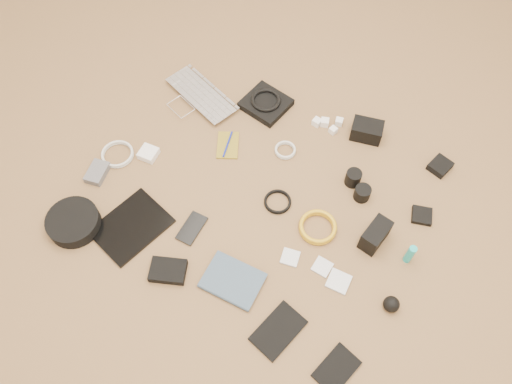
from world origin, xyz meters
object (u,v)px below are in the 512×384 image
at_px(paperback, 222,299).
at_px(phone, 192,228).
at_px(headphone_case, 74,222).
at_px(tablet, 131,226).
at_px(laptop, 193,101).
at_px(dslr_camera, 367,131).

bearing_deg(paperback, phone, 51.10).
bearing_deg(headphone_case, tablet, 22.98).
xyz_separation_m(laptop, dslr_camera, (0.75, 0.15, 0.02)).
distance_m(tablet, paperback, 0.45).
bearing_deg(laptop, tablet, -59.39).
relative_size(phone, headphone_case, 0.66).
bearing_deg(tablet, paperback, 5.11).
relative_size(phone, paperback, 0.64).
relative_size(laptop, dslr_camera, 2.80).
bearing_deg(laptop, paperback, -31.68).
xyz_separation_m(dslr_camera, paperback, (-0.22, -0.89, -0.03)).
distance_m(laptop, phone, 0.62).
height_order(dslr_camera, paperback, dslr_camera).
distance_m(headphone_case, paperback, 0.64).
relative_size(dslr_camera, phone, 0.96).
height_order(tablet, paperback, paperback).
relative_size(laptop, tablet, 1.32).
relative_size(dslr_camera, paperback, 0.62).
bearing_deg(paperback, headphone_case, 89.62).
distance_m(tablet, phone, 0.23).
bearing_deg(laptop, headphone_case, -75.75).
bearing_deg(phone, headphone_case, -154.30).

